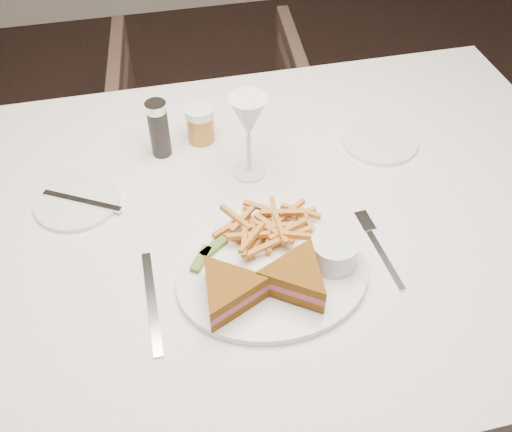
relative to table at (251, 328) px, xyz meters
The scene contains 4 objects.
ground 0.43m from the table, 38.07° to the right, with size 5.00×5.00×0.00m, color black.
table is the anchor object (origin of this frame).
chair_far 0.90m from the table, 86.32° to the left, with size 0.62×0.58×0.64m, color #4E3930.
table_setting 0.42m from the table, 87.96° to the right, with size 0.78×0.59×0.18m.
Camera 1 is at (-0.31, -0.59, 1.51)m, focal length 40.00 mm.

